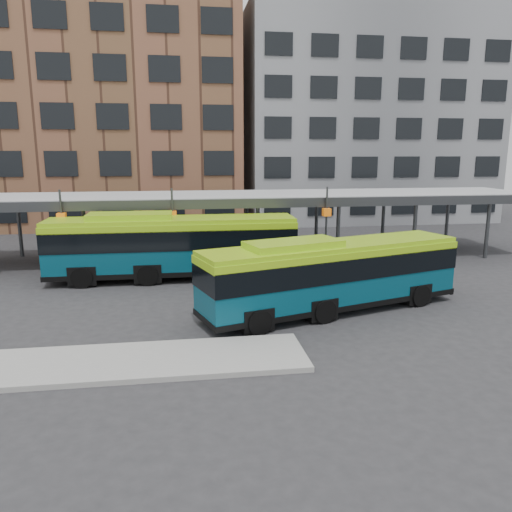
% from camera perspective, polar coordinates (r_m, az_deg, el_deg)
% --- Properties ---
extents(ground, '(120.00, 120.00, 0.00)m').
position_cam_1_polar(ground, '(20.09, -0.89, -8.04)').
color(ground, '#28282B').
rests_on(ground, ground).
extents(boarding_island, '(14.00, 3.00, 0.18)m').
position_cam_1_polar(boarding_island, '(17.37, -18.15, -11.65)').
color(boarding_island, gray).
rests_on(boarding_island, ground).
extents(canopy, '(40.00, 6.53, 4.80)m').
position_cam_1_polar(canopy, '(31.81, -4.14, 6.59)').
color(canopy, '#999B9E').
rests_on(canopy, ground).
extents(building_brick, '(26.00, 14.00, 22.00)m').
position_cam_1_polar(building_brick, '(51.42, -17.63, 16.04)').
color(building_brick, brown).
rests_on(building_brick, ground).
extents(building_grey, '(24.00, 14.00, 20.00)m').
position_cam_1_polar(building_grey, '(54.07, 11.87, 15.05)').
color(building_grey, slate).
rests_on(building_grey, ground).
extents(bus_front, '(12.06, 5.94, 3.27)m').
position_cam_1_polar(bus_front, '(21.72, 8.65, -1.94)').
color(bus_front, '#074154').
rests_on(bus_front, ground).
extents(bus_rear, '(13.20, 3.04, 3.64)m').
position_cam_1_polar(bus_rear, '(27.36, -9.59, 1.32)').
color(bus_rear, '#074154').
rests_on(bus_rear, ground).
extents(bike_rack, '(4.39, 1.40, 1.04)m').
position_cam_1_polar(bike_rack, '(34.80, 17.51, 0.84)').
color(bike_rack, slate).
rests_on(bike_rack, ground).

